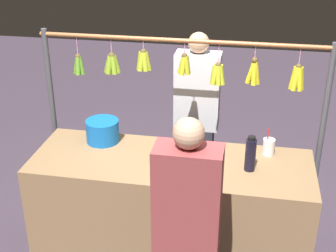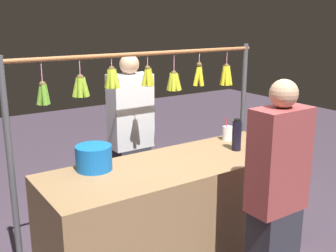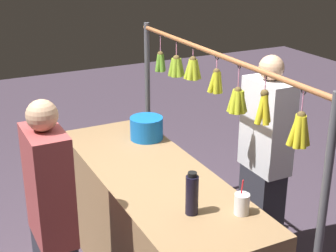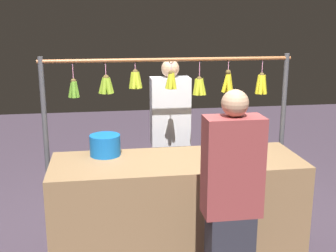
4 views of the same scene
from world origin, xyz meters
name	(u,v)px [view 1 (image 1 of 4)]	position (x,y,z in m)	size (l,w,h in m)	color
market_counter	(171,211)	(0.00, 0.00, 0.44)	(2.00, 0.70, 0.87)	olive
display_rack	(184,92)	(-0.02, -0.44, 1.23)	(2.19, 0.13, 1.66)	#4C4C51
water_bottle	(250,154)	(-0.55, 0.03, 0.99)	(0.07, 0.07, 0.26)	black
blue_bucket	(103,131)	(0.57, -0.20, 0.96)	(0.25, 0.25, 0.17)	blue
drink_cup	(269,147)	(-0.68, -0.22, 0.93)	(0.09, 0.09, 0.20)	silver
vendor_person	(196,123)	(-0.08, -0.84, 0.79)	(0.38, 0.20, 1.59)	#2D2D38
customer_person	(186,243)	(-0.22, 0.74, 0.77)	(0.37, 0.20, 1.55)	#2D2D38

